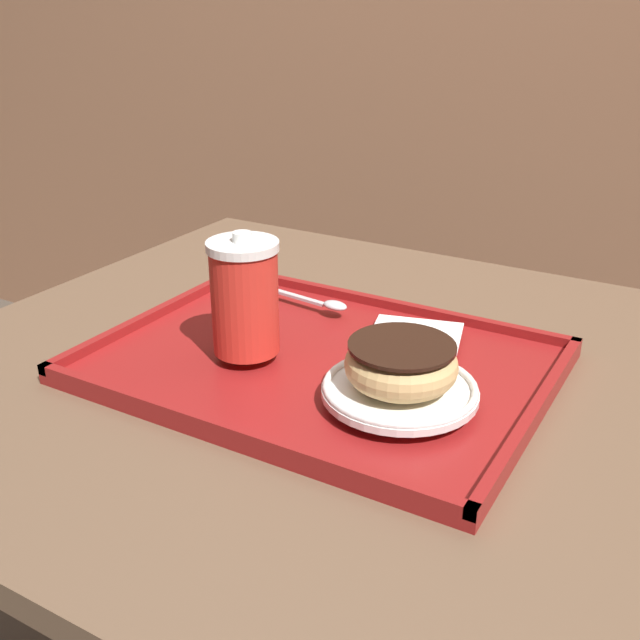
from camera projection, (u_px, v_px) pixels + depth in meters
name	position (u px, v px, depth m)	size (l,w,h in m)	color
cafe_table	(307.00, 479.00, 0.99)	(0.90, 0.89, 0.73)	brown
serving_tray	(320.00, 364.00, 0.88)	(0.52, 0.38, 0.02)	maroon
napkin_paper	(416.00, 334.00, 0.92)	(0.13, 0.12, 0.00)	white
coffee_cup_front	(245.00, 296.00, 0.85)	(0.08, 0.08, 0.14)	red
plate_with_chocolate_donut	(400.00, 389.00, 0.78)	(0.16, 0.16, 0.01)	white
donut_chocolate_glazed	(401.00, 364.00, 0.77)	(0.12, 0.12, 0.04)	#DBB270
spoon	(320.00, 302.00, 1.00)	(0.16, 0.03, 0.01)	silver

